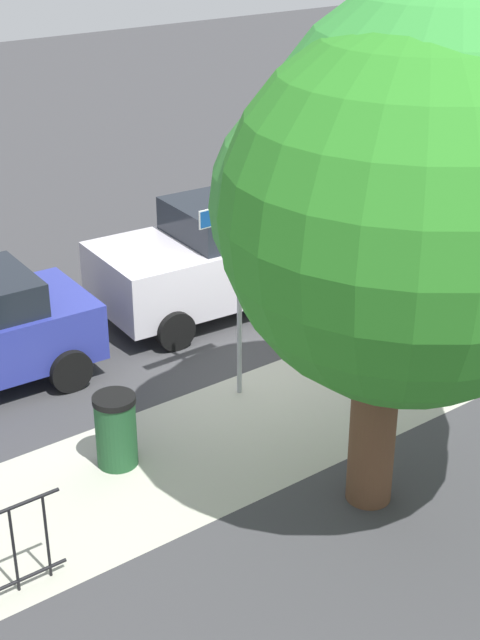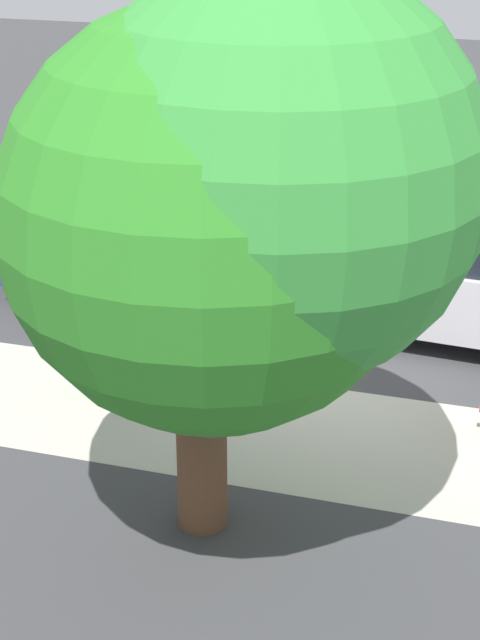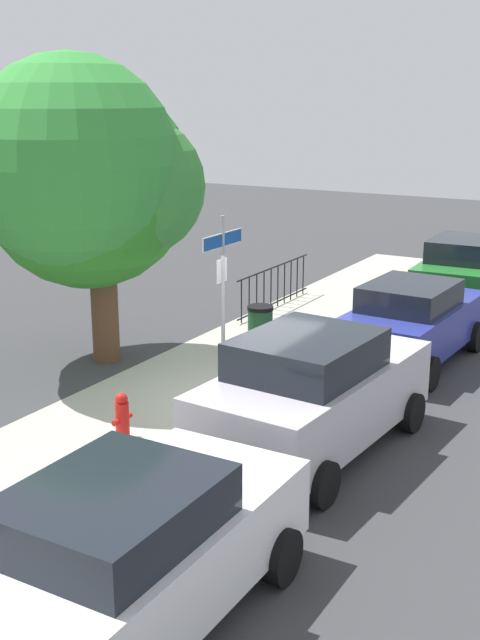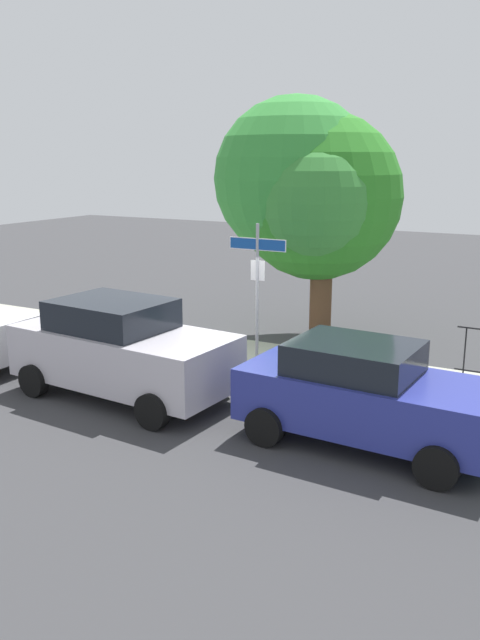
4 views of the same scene
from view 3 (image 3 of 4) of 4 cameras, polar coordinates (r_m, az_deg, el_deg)
name	(u,v)px [view 3 (image 3 of 4)]	position (r m, az deg, el deg)	size (l,w,h in m)	color
ground_plane	(232,399)	(14.48, -0.55, -5.57)	(60.00, 60.00, 0.00)	#38383A
sidewalk_strip	(227,357)	(16.72, -0.91, -2.60)	(24.00, 2.60, 0.00)	#AAA999
street_sign	(223,275)	(14.35, -1.22, 3.18)	(1.30, 0.07, 3.20)	#9EA0A5
shade_tree	(88,172)	(15.69, -10.66, 10.16)	(4.56, 4.28, 5.99)	brown
car_white	(129,554)	(8.38, -7.81, -15.97)	(4.27, 2.09, 1.70)	white
car_silver	(313,392)	(12.18, 5.18, -5.06)	(4.50, 2.38, 1.88)	#BEB8C3
car_blue	(412,321)	(16.51, 12.00, -0.09)	(4.11, 2.13, 1.67)	navy
car_green	(468,273)	(21.03, 15.74, 3.21)	(4.15, 2.25, 1.81)	#23722B
iron_fence	(274,286)	(20.40, 2.44, 2.39)	(3.71, 0.04, 1.07)	black
fire_hydrant	(122,417)	(12.85, -8.29, -6.74)	(0.42, 0.22, 0.78)	red
trash_bin	(260,329)	(16.95, 1.43, -0.60)	(0.55, 0.55, 0.98)	#1E4C28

